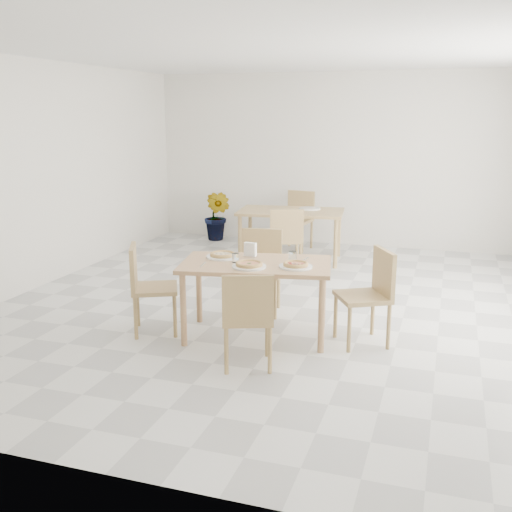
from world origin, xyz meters
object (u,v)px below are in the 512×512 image
(chair_south, at_px, (248,313))
(chair_back_s, at_px, (286,236))
(tumbler_a, at_px, (235,258))
(pizza_pepperoni, at_px, (296,264))
(chair_west, at_px, (146,282))
(second_table, at_px, (291,216))
(chair_back_n, at_px, (298,216))
(chair_north, at_px, (261,265))
(plate_empty, at_px, (310,209))
(chair_east, at_px, (371,290))
(tumbler_b, at_px, (293,257))
(potted_plant, at_px, (217,216))
(plate_margherita, at_px, (249,266))
(pizza_mushroom, at_px, (223,254))
(napkin_holder, at_px, (250,250))
(pizza_margherita, at_px, (249,264))
(plate_pepperoni, at_px, (296,267))
(main_table, at_px, (256,271))
(plate_mushroom, at_px, (223,257))

(chair_south, height_order, chair_back_s, chair_back_s)
(tumbler_a, bearing_deg, pizza_pepperoni, -0.79)
(chair_west, relative_size, second_table, 0.55)
(second_table, height_order, chair_back_n, chair_back_n)
(tumbler_a, bearing_deg, chair_north, 90.49)
(pizza_pepperoni, distance_m, plate_empty, 3.48)
(pizza_pepperoni, distance_m, tumbler_a, 0.60)
(chair_south, relative_size, second_table, 0.54)
(chair_north, height_order, pizza_pepperoni, chair_north)
(second_table, height_order, plate_empty, plate_empty)
(chair_east, distance_m, tumbler_b, 0.81)
(second_table, xyz_separation_m, potted_plant, (-1.56, 0.98, -0.24))
(plate_margherita, height_order, pizza_mushroom, pizza_mushroom)
(chair_south, distance_m, plate_empty, 4.15)
(napkin_holder, bearing_deg, chair_north, 104.50)
(pizza_margherita, bearing_deg, tumbler_b, 44.22)
(potted_plant, bearing_deg, plate_pepperoni, -59.62)
(chair_south, xyz_separation_m, chair_north, (-0.37, 1.54, 0.02))
(chair_south, relative_size, tumbler_b, 8.39)
(pizza_mushroom, relative_size, tumbler_a, 3.72)
(pizza_margherita, distance_m, tumbler_a, 0.23)
(plate_margherita, bearing_deg, main_table, 88.55)
(tumbler_a, bearing_deg, second_table, 95.22)
(pizza_mushroom, bearing_deg, tumbler_b, 3.01)
(main_table, distance_m, chair_west, 1.11)
(plate_margherita, distance_m, potted_plant, 4.78)
(chair_south, xyz_separation_m, plate_pepperoni, (0.23, 0.70, 0.26))
(chair_east, relative_size, plate_empty, 2.83)
(chair_north, bearing_deg, plate_empty, 80.58)
(plate_pepperoni, xyz_separation_m, napkin_holder, (-0.54, 0.26, 0.06))
(main_table, height_order, chair_north, chair_north)
(plate_pepperoni, distance_m, second_table, 3.33)
(tumbler_b, distance_m, chair_back_n, 3.93)
(chair_back_n, bearing_deg, pizza_mushroom, -78.00)
(main_table, xyz_separation_m, potted_plant, (-2.04, 4.12, -0.23))
(chair_north, bearing_deg, chair_west, -141.59)
(chair_west, xyz_separation_m, plate_mushroom, (0.69, 0.33, 0.24))
(pizza_margherita, xyz_separation_m, tumbler_b, (0.33, 0.32, 0.02))
(chair_north, bearing_deg, plate_pepperoni, -64.34)
(main_table, xyz_separation_m, tumbler_a, (-0.19, -0.05, 0.13))
(chair_north, relative_size, chair_east, 0.99)
(tumbler_a, xyz_separation_m, tumbler_b, (0.52, 0.18, 0.01))
(chair_south, bearing_deg, napkin_holder, -93.40)
(chair_south, distance_m, plate_pepperoni, 0.79)
(napkin_holder, distance_m, chair_back_s, 2.20)
(pizza_mushroom, xyz_separation_m, tumbler_a, (0.19, -0.15, 0.01))
(tumbler_b, bearing_deg, pizza_pepperoni, -67.10)
(pizza_margherita, height_order, plate_empty, pizza_margherita)
(chair_west, height_order, plate_empty, chair_west)
(chair_back_s, bearing_deg, pizza_mushroom, 67.69)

